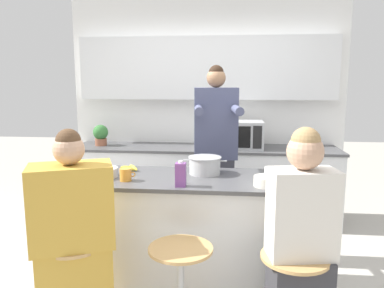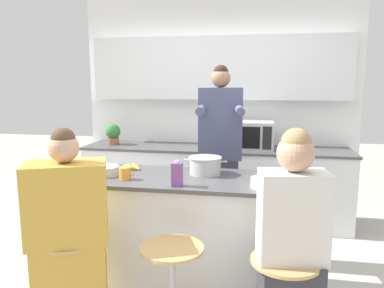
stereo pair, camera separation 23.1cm
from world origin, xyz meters
The scene contains 18 objects.
ground_plane centered at (0.00, 0.00, 0.00)m, with size 16.00×16.00×0.00m, color #B2ADA3.
wall_back centered at (0.00, 1.87, 1.54)m, with size 3.37×0.22×2.70m.
back_counter centered at (0.00, 1.57, 0.45)m, with size 3.13×0.64×0.90m.
kitchen_island centered at (0.00, 0.00, 0.47)m, with size 1.72×0.70×0.93m.
bar_stool_leftmost centered at (-0.69, -0.63, 0.37)m, with size 0.40×0.40×0.65m.
bar_stool_center centered at (0.00, -0.63, 0.37)m, with size 0.40×0.40×0.65m.
person_cooking centered at (0.16, 0.59, 0.90)m, with size 0.44×0.61×1.81m.
person_wrapped_blanket centered at (-0.67, -0.67, 0.65)m, with size 0.57×0.45×1.38m.
person_seated_near centered at (0.72, -0.67, 0.66)m, with size 0.41×0.31×1.41m.
cooking_pot centered at (0.10, 0.13, 1.00)m, with size 0.35×0.27×0.14m.
fruit_bowl centered at (-0.68, -0.05, 0.97)m, with size 0.23×0.23×0.07m.
mixing_bowl_steel centered at (0.56, -0.19, 0.96)m, with size 0.20×0.20×0.07m.
coffee_cup_near centered at (-0.47, -0.15, 0.98)m, with size 0.12×0.09×0.09m.
coffee_cup_far centered at (0.59, -0.01, 0.98)m, with size 0.10×0.07×0.10m.
banana_bunch centered at (-0.53, 0.16, 0.95)m, with size 0.17×0.12×0.05m.
juice_carton centered at (-0.05, -0.26, 1.02)m, with size 0.07×0.07×0.18m.
microwave centered at (0.40, 1.53, 1.05)m, with size 0.54×0.37×0.32m.
potted_plant centered at (-1.27, 1.57, 1.03)m, with size 0.18×0.18×0.25m.
Camera 1 is at (0.29, -2.79, 1.65)m, focal length 35.00 mm.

